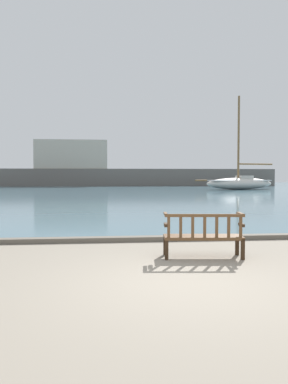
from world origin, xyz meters
name	(u,v)px	position (x,y,z in m)	size (l,w,h in m)	color
ground_plane	(184,283)	(0.00, 0.00, 0.00)	(160.00, 160.00, 0.00)	gray
harbor_water	(115,188)	(0.00, 44.00, 0.04)	(100.00, 80.00, 0.08)	slate
quay_edge_kerb	(153,239)	(0.00, 3.85, 0.06)	(40.00, 0.30, 0.12)	#675F54
park_bench	(203,235)	(0.78, 1.77, 0.47)	(1.64, 0.67, 0.92)	#322113
sailboat_mid_port	(240,182)	(14.57, 37.22, 0.92)	(10.22, 4.28, 10.97)	silver
far_breakwater	(103,172)	(-1.66, 53.64, 2.23)	(51.99, 2.40, 7.27)	#66605B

